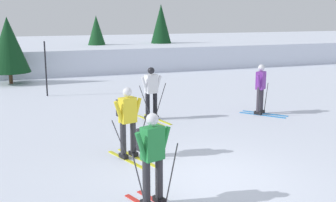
# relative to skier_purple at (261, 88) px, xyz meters

# --- Properties ---
(ground_plane) EXTENTS (120.00, 120.00, 0.00)m
(ground_plane) POSITION_rel_skier_purple_xyz_m (-4.14, -4.74, -0.92)
(ground_plane) COLOR silver
(far_snow_ridge) EXTENTS (80.00, 7.80, 1.41)m
(far_snow_ridge) POSITION_rel_skier_purple_xyz_m (-4.14, 15.03, -0.21)
(far_snow_ridge) COLOR silver
(far_snow_ridge) RESTS_ON ground
(skier_purple) EXTENTS (1.29, 1.48, 1.71)m
(skier_purple) POSITION_rel_skier_purple_xyz_m (0.00, 0.00, 0.00)
(skier_purple) COLOR #237AC6
(skier_purple) RESTS_ON ground
(skier_white) EXTENTS (0.98, 1.64, 1.71)m
(skier_white) POSITION_rel_skier_purple_xyz_m (-3.71, 0.58, 0.00)
(skier_white) COLOR gold
(skier_white) RESTS_ON ground
(skier_green) EXTENTS (0.96, 1.64, 1.71)m
(skier_green) POSITION_rel_skier_purple_xyz_m (-5.66, -5.45, 0.04)
(skier_green) COLOR red
(skier_green) RESTS_ON ground
(skier_yellow) EXTENTS (0.96, 1.64, 1.71)m
(skier_yellow) POSITION_rel_skier_purple_xyz_m (-5.40, -2.78, 0.04)
(skier_yellow) COLOR gold
(skier_yellow) RESTS_ON ground
(trail_marker_pole) EXTENTS (0.06, 0.06, 2.27)m
(trail_marker_pole) POSITION_rel_skier_purple_xyz_m (-6.56, 5.91, 0.22)
(trail_marker_pole) COLOR black
(trail_marker_pole) RESTS_ON ground
(conifer_far_left) EXTENTS (1.83, 1.83, 3.99)m
(conifer_far_left) POSITION_rel_skier_purple_xyz_m (1.70, 15.07, 1.34)
(conifer_far_left) COLOR #513823
(conifer_far_left) RESTS_ON ground
(conifer_far_right) EXTENTS (1.55, 1.55, 3.26)m
(conifer_far_right) POSITION_rel_skier_purple_xyz_m (-2.69, 14.97, 1.04)
(conifer_far_right) COLOR #513823
(conifer_far_right) RESTS_ON ground
(conifer_far_centre) EXTENTS (1.97, 1.97, 3.24)m
(conifer_far_centre) POSITION_rel_skier_purple_xyz_m (-7.96, 9.77, 0.98)
(conifer_far_centre) COLOR #513823
(conifer_far_centre) RESTS_ON ground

